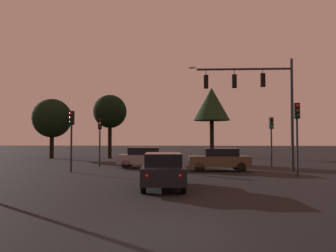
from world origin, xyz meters
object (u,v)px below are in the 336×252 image
Objects in this scene: traffic_signal_mast_arm at (259,93)px; car_crossing_left at (219,159)px; traffic_light_corner_right at (297,124)px; car_nearside_lane at (163,170)px; tree_center_horizon at (52,118)px; tree_left_far at (212,105)px; car_crossing_right at (145,157)px; traffic_light_median at (271,131)px; traffic_light_corner_left at (100,132)px; tree_behind_sign at (110,112)px; traffic_light_far_side at (71,129)px.

traffic_signal_mast_arm is 5.12m from car_crossing_left.
traffic_signal_mast_arm is 1.77× the size of traffic_light_corner_right.
traffic_signal_mast_arm is 1.63× the size of car_nearside_lane.
tree_left_far is at bearing 15.78° from tree_center_horizon.
car_nearside_lane is 1.07× the size of car_crossing_right.
tree_center_horizon is (-17.30, 13.88, 3.67)m from car_crossing_left.
tree_left_far is at bearing 81.85° from car_nearside_lane.
tree_left_far reaches higher than traffic_signal_mast_arm.
tree_center_horizon is at bearing 155.84° from traffic_light_median.
tree_left_far is (3.89, 27.18, 5.63)m from car_nearside_lane.
tree_center_horizon is at bearing 122.66° from car_nearside_lane.
tree_left_far is at bearing 95.49° from traffic_signal_mast_arm.
traffic_light_median is 0.58× the size of tree_center_horizon.
car_crossing_right is 0.64× the size of tree_center_horizon.
traffic_light_median is at bearing -76.09° from tree_left_far.
tree_left_far is (9.77, 15.74, 3.70)m from traffic_light_corner_left.
car_nearside_lane is (-7.27, -4.99, -2.18)m from traffic_light_corner_right.
car_crossing_right is at bearing 150.82° from traffic_light_corner_right.
traffic_signal_mast_arm is 19.83m from tree_behind_sign.
tree_behind_sign is (-10.85, 14.28, 4.40)m from car_crossing_left.
traffic_light_far_side is at bearing -116.87° from tree_left_far.
tree_left_far is at bearing 22.04° from tree_behind_sign.
traffic_light_median is (13.44, 0.90, 0.02)m from traffic_light_corner_left.
tree_left_far is at bearing 103.91° from traffic_light_median.
traffic_light_corner_left is 0.45× the size of tree_left_far.
tree_behind_sign reaches higher than tree_center_horizon.
car_nearside_lane is 28.03m from tree_left_far.
car_nearside_lane is 0.64× the size of tree_behind_sign.
tree_behind_sign is (-14.98, 17.50, 2.22)m from traffic_light_corner_right.
tree_behind_sign reaches higher than car_crossing_right.
traffic_light_corner_right is at bearing -49.44° from tree_behind_sign.
traffic_light_corner_right is 0.99× the size of car_crossing_right.
traffic_light_corner_right is 23.14m from tree_behind_sign.
traffic_signal_mast_arm is 12.50m from traffic_light_far_side.
car_crossing_right is at bearing -109.48° from tree_left_far.
tree_left_far reaches higher than car_nearside_lane.
tree_behind_sign reaches higher than traffic_light_corner_right.
traffic_light_corner_right is 1.09× the size of traffic_light_median.
traffic_light_far_side is at bearing -174.41° from traffic_signal_mast_arm.
car_crossing_left is 0.59× the size of tree_behind_sign.
tree_behind_sign is at bearing 108.92° from car_nearside_lane.
traffic_signal_mast_arm is at bearing 5.59° from traffic_light_far_side.
car_crossing_left is (-4.12, 3.22, -2.18)m from traffic_light_corner_right.
traffic_light_far_side is 5.95m from car_crossing_right.
car_crossing_right is at bearing 101.65° from car_nearside_lane.
traffic_light_far_side is 0.46× the size of tree_left_far.
traffic_light_far_side is (-13.74, 1.73, -0.16)m from traffic_light_corner_right.
traffic_light_median is 0.92× the size of car_crossing_left.
traffic_light_corner_left is 0.92× the size of car_crossing_left.
car_nearside_lane is at bearing -98.15° from tree_left_far.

